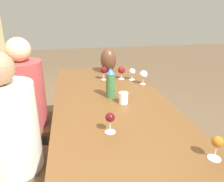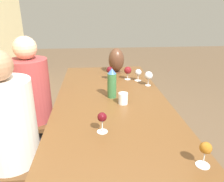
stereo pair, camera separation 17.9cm
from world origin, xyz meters
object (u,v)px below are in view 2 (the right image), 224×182
(water_tumbler, at_px, (123,98))
(chair_far, at_px, (27,116))
(wine_glass_2, at_px, (206,149))
(person_near, at_px, (12,134))
(wine_glass_0, at_px, (138,73))
(vase, at_px, (116,60))
(wine_glass_3, at_px, (102,118))
(wine_glass_5, at_px, (110,70))
(water_bottle, at_px, (112,83))
(wine_glass_1, at_px, (128,71))
(person_far, at_px, (34,98))
(chair_near, at_px, (4,156))
(wine_glass_4, at_px, (149,76))

(water_tumbler, xyz_separation_m, chair_far, (0.39, 0.91, -0.32))
(wine_glass_2, bearing_deg, person_near, 64.51)
(chair_far, bearing_deg, wine_glass_0, -80.28)
(vase, height_order, wine_glass_3, vase)
(vase, relative_size, wine_glass_5, 2.03)
(water_bottle, relative_size, wine_glass_1, 1.84)
(wine_glass_2, relative_size, person_near, 0.11)
(wine_glass_0, bearing_deg, water_bottle, 143.49)
(person_near, bearing_deg, water_tumbler, -73.32)
(vase, height_order, wine_glass_1, vase)
(water_tumbler, relative_size, wine_glass_5, 0.65)
(vase, xyz_separation_m, person_far, (-0.53, 0.87, -0.24))
(wine_glass_2, bearing_deg, wine_glass_1, 6.44)
(wine_glass_2, height_order, chair_near, chair_near)
(wine_glass_5, bearing_deg, chair_near, 136.60)
(vase, bearing_deg, chair_far, 119.30)
(vase, distance_m, wine_glass_0, 0.40)
(chair_near, bearing_deg, vase, -39.17)
(water_tumbler, bearing_deg, chair_far, 66.95)
(wine_glass_5, height_order, person_far, person_far)
(wine_glass_4, bearing_deg, wine_glass_2, 179.26)
(vase, relative_size, chair_far, 0.32)
(water_tumbler, distance_m, wine_glass_4, 0.53)
(vase, xyz_separation_m, wine_glass_4, (-0.50, -0.27, -0.05))
(vase, bearing_deg, chair_near, 140.83)
(wine_glass_5, height_order, person_near, person_near)
(wine_glass_4, bearing_deg, person_near, 120.42)
(wine_glass_1, relative_size, person_far, 0.11)
(wine_glass_3, bearing_deg, wine_glass_4, -30.95)
(wine_glass_0, height_order, wine_glass_2, wine_glass_2)
(wine_glass_5, bearing_deg, vase, -20.52)
(wine_glass_1, xyz_separation_m, wine_glass_5, (0.01, 0.20, 0.01))
(vase, bearing_deg, person_near, 143.42)
(water_bottle, xyz_separation_m, water_tumbler, (-0.15, -0.08, -0.08))
(person_near, bearing_deg, wine_glass_4, -59.58)
(wine_glass_0, bearing_deg, wine_glass_4, -156.31)
(wine_glass_1, xyz_separation_m, person_near, (-0.89, 0.96, -0.19))
(water_bottle, relative_size, wine_glass_2, 1.95)
(wine_glass_0, height_order, wine_glass_1, wine_glass_1)
(wine_glass_4, relative_size, chair_near, 0.16)
(wine_glass_0, height_order, person_near, person_near)
(vase, height_order, person_far, person_far)
(wine_glass_2, xyz_separation_m, wine_glass_4, (1.20, -0.02, 0.01))
(wine_glass_0, distance_m, person_near, 1.37)
(wine_glass_1, distance_m, person_near, 1.32)
(water_bottle, bearing_deg, person_far, 72.37)
(vase, height_order, wine_glass_4, vase)
(chair_far, bearing_deg, vase, -60.70)
(person_far, bearing_deg, water_bottle, -107.63)
(wine_glass_0, xyz_separation_m, wine_glass_1, (0.06, 0.10, 0.01))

